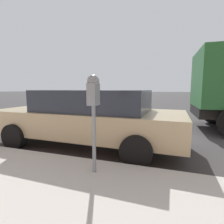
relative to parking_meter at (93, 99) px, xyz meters
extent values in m
plane|color=#3D3A3A|center=(2.66, 0.38, -1.35)|extent=(220.00, 220.00, 0.00)
cylinder|color=gray|center=(0.00, 0.00, -0.65)|extent=(0.06, 0.06, 1.09)
cube|color=gray|center=(0.00, 0.00, 0.07)|extent=(0.20, 0.14, 0.34)
sphere|color=gray|center=(0.00, 0.00, 0.27)|extent=(0.19, 0.19, 0.19)
cube|color=#B21919|center=(0.11, 0.00, 0.03)|extent=(0.01, 0.11, 0.12)
cube|color=black|center=(0.11, 0.00, 0.14)|extent=(0.01, 0.10, 0.08)
cube|color=tan|center=(1.70, 0.98, -0.72)|extent=(1.98, 5.01, 0.62)
cube|color=#232833|center=(1.70, 0.78, -0.14)|extent=(1.72, 2.82, 0.54)
cylinder|color=black|center=(0.78, 2.54, -1.03)|extent=(0.23, 0.64, 0.64)
cylinder|color=black|center=(2.67, 2.51, -1.03)|extent=(0.23, 0.64, 0.64)
cylinder|color=black|center=(0.72, -0.55, -1.03)|extent=(0.23, 0.64, 0.64)
cylinder|color=black|center=(2.62, -0.58, -1.03)|extent=(0.23, 0.64, 0.64)
cylinder|color=black|center=(6.17, -2.97, -0.83)|extent=(0.33, 1.05, 1.04)
camera|label=1|loc=(-2.47, -1.13, 0.14)|focal=28.00mm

